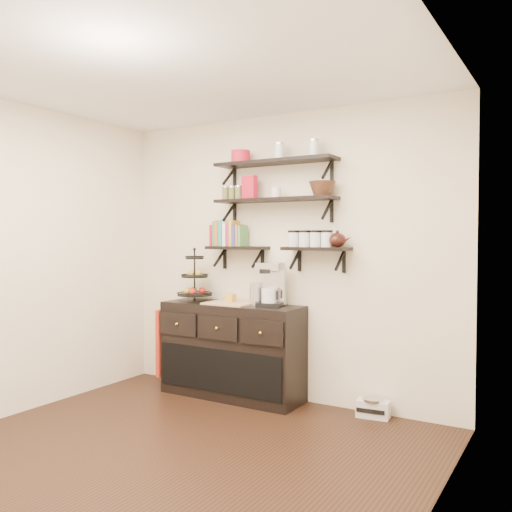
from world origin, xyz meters
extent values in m
plane|color=black|center=(0.00, 0.00, 0.00)|extent=(3.50, 3.50, 0.00)
cube|color=white|center=(0.00, 0.00, 2.70)|extent=(3.50, 3.50, 0.02)
cube|color=white|center=(0.00, 1.75, 1.35)|extent=(3.50, 0.02, 2.70)
cube|color=white|center=(-1.75, 0.00, 1.35)|extent=(0.02, 3.50, 2.70)
cube|color=white|center=(1.75, 0.00, 1.35)|extent=(0.02, 3.50, 2.70)
cube|color=black|center=(0.00, 1.61, 2.23)|extent=(1.20, 0.27, 0.03)
cube|color=black|center=(-0.52, 1.74, 2.12)|extent=(0.02, 0.03, 0.20)
cube|color=black|center=(0.52, 1.74, 2.12)|extent=(0.02, 0.03, 0.20)
cube|color=black|center=(0.00, 1.61, 1.89)|extent=(1.20, 0.27, 0.03)
cube|color=black|center=(-0.52, 1.74, 1.77)|extent=(0.02, 0.03, 0.20)
cube|color=black|center=(0.52, 1.74, 1.77)|extent=(0.02, 0.03, 0.20)
cube|color=black|center=(-0.42, 1.62, 1.44)|extent=(0.60, 0.25, 0.03)
cube|color=black|center=(-0.64, 1.74, 1.32)|extent=(0.02, 0.03, 0.20)
cube|color=black|center=(-0.20, 1.74, 1.32)|extent=(0.03, 0.03, 0.20)
cube|color=black|center=(0.42, 1.62, 1.44)|extent=(0.60, 0.25, 0.03)
cube|color=black|center=(0.20, 1.74, 1.32)|extent=(0.03, 0.03, 0.20)
cube|color=black|center=(0.64, 1.74, 1.32)|extent=(0.02, 0.03, 0.20)
cube|color=red|center=(-0.68, 1.63, 1.55)|extent=(0.02, 0.15, 0.20)
cube|color=#317D50|center=(-0.65, 1.63, 1.57)|extent=(0.03, 0.15, 0.24)
cube|color=#B85824|center=(-0.61, 1.63, 1.55)|extent=(0.04, 0.15, 0.21)
cube|color=teal|center=(-0.57, 1.63, 1.57)|extent=(0.03, 0.15, 0.25)
cube|color=#EDE8C9|center=(-0.54, 1.63, 1.56)|extent=(0.03, 0.15, 0.22)
cube|color=#9F2064|center=(-0.50, 1.63, 1.58)|extent=(0.04, 0.15, 0.26)
cube|color=gold|center=(-0.46, 1.63, 1.56)|extent=(0.03, 0.15, 0.23)
cube|color=#2D3D95|center=(-0.42, 1.63, 1.55)|extent=(0.03, 0.15, 0.20)
cube|color=#B75E36|center=(-0.38, 1.63, 1.57)|extent=(0.04, 0.15, 0.24)
cube|color=#509148|center=(-0.34, 1.63, 1.55)|extent=(0.03, 0.15, 0.21)
cylinder|color=silver|center=(0.19, 1.63, 1.51)|extent=(0.10, 0.10, 0.13)
cylinder|color=silver|center=(0.30, 1.63, 1.51)|extent=(0.10, 0.10, 0.13)
cylinder|color=silver|center=(0.41, 1.63, 1.51)|extent=(0.10, 0.10, 0.13)
cylinder|color=silver|center=(0.52, 1.63, 1.51)|extent=(0.10, 0.10, 0.13)
cube|color=black|center=(-0.41, 1.51, 0.45)|extent=(1.40, 0.45, 0.90)
cube|color=tan|center=(-0.41, 1.51, 0.91)|extent=(0.45, 0.41, 0.02)
sphere|color=gold|center=(-0.88, 1.26, 0.70)|extent=(0.04, 0.04, 0.04)
sphere|color=gold|center=(-0.41, 1.26, 0.70)|extent=(0.04, 0.04, 0.04)
sphere|color=gold|center=(0.06, 1.26, 0.70)|extent=(0.04, 0.04, 0.04)
cylinder|color=black|center=(-0.86, 1.51, 1.15)|extent=(0.02, 0.02, 0.51)
cylinder|color=black|center=(-0.86, 1.51, 0.96)|extent=(0.35, 0.35, 0.01)
cylinder|color=black|center=(-0.86, 1.51, 1.14)|extent=(0.26, 0.26, 0.02)
cylinder|color=black|center=(-0.86, 1.51, 1.33)|extent=(0.18, 0.18, 0.02)
sphere|color=#B21914|center=(-0.80, 1.56, 1.00)|extent=(0.07, 0.07, 0.07)
sphere|color=gold|center=(-0.90, 1.51, 1.18)|extent=(0.06, 0.06, 0.06)
cube|color=#BA8B2B|center=(-0.43, 1.51, 0.96)|extent=(0.08, 0.08, 0.08)
cube|color=black|center=(0.01, 1.51, 0.92)|extent=(0.25, 0.24, 0.04)
cube|color=silver|center=(0.01, 1.58, 1.09)|extent=(0.23, 0.12, 0.34)
cube|color=silver|center=(0.01, 1.51, 1.27)|extent=(0.25, 0.24, 0.07)
cylinder|color=silver|center=(0.01, 1.50, 1.00)|extent=(0.16, 0.16, 0.13)
cylinder|color=silver|center=(-0.14, 1.49, 1.01)|extent=(0.11, 0.11, 0.22)
cube|color=#9F2011|center=(-1.14, 1.41, 0.48)|extent=(0.04, 0.29, 0.67)
cube|color=silver|center=(0.95, 1.63, 0.07)|extent=(0.29, 0.17, 0.15)
cylinder|color=silver|center=(0.95, 1.63, 0.16)|extent=(0.20, 0.20, 0.02)
cube|color=black|center=(0.95, 1.56, 0.07)|extent=(0.24, 0.04, 0.04)
cube|color=red|center=(-0.27, 1.61, 2.01)|extent=(0.17, 0.10, 0.22)
cylinder|color=white|center=(0.02, 1.61, 1.95)|extent=(0.09, 0.09, 0.10)
cylinder|color=red|center=(-0.37, 1.61, 2.31)|extent=(0.18, 0.18, 0.12)
camera|label=1|loc=(2.44, -2.80, 1.54)|focal=38.00mm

